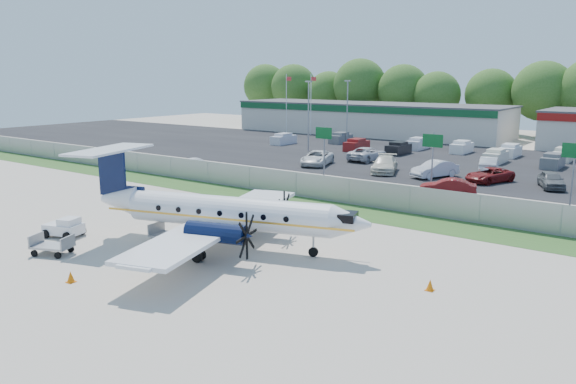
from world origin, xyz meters
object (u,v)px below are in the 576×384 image
Objects in this scene: aircraft at (223,212)px; baggage_cart_near at (52,246)px; baggage_cart_far at (169,235)px; pushback_tug at (65,227)px.

aircraft is 7.25× the size of baggage_cart_near.
baggage_cart_near is 1.06× the size of baggage_cart_far.
pushback_tug is at bearing -156.06° from aircraft.
baggage_cart_far is (3.82, 5.13, 0.03)m from baggage_cart_near.
pushback_tug is 1.03× the size of baggage_cart_near.
baggage_cart_far is (-2.90, -1.51, -1.54)m from aircraft.
aircraft is at bearing 23.94° from pushback_tug.
baggage_cart_far reaches higher than baggage_cart_near.
aircraft is 3.62m from baggage_cart_far.
pushback_tug is 6.99m from baggage_cart_far.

